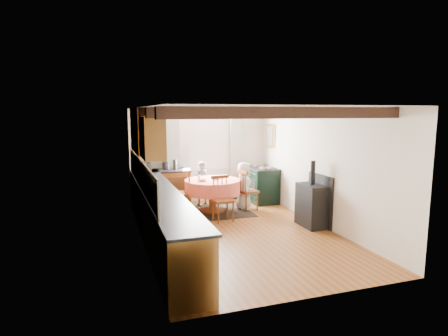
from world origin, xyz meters
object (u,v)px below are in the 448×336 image
object	(u,v)px
aga_range	(261,184)
chair_right	(248,190)
chair_near	(223,199)
child_far	(201,183)
cast_iron_stove	(312,194)
chair_left	(181,192)
dining_table	(212,196)
cup	(199,176)
child_right	(244,186)

from	to	relation	value
aga_range	chair_right	bearing A→B (deg)	-133.57
chair_near	aga_range	bearing A→B (deg)	37.98
child_far	aga_range	bearing A→B (deg)	156.28
chair_right	cast_iron_stove	world-z (taller)	cast_iron_stove
chair_near	chair_left	xyz separation A→B (m)	(-0.74, 0.80, 0.04)
aga_range	chair_left	bearing A→B (deg)	-165.44
chair_near	chair_right	xyz separation A→B (m)	(0.85, 0.70, 0.00)
dining_table	cup	xyz separation A→B (m)	(-0.24, 0.30, 0.43)
chair_left	child_right	distance (m)	1.52
child_far	cup	size ratio (longest dim) A/B	12.40
child_right	cup	bearing A→B (deg)	87.92
chair_right	dining_table	bearing A→B (deg)	74.13
cast_iron_stove	cup	distance (m)	2.70
dining_table	aga_range	bearing A→B (deg)	22.83
chair_near	chair_right	distance (m)	1.10
chair_right	aga_range	distance (m)	0.93
child_right	cup	world-z (taller)	child_right
chair_near	chair_left	size ratio (longest dim) A/B	0.93
child_far	cast_iron_stove	bearing A→B (deg)	105.87
chair_left	cast_iron_stove	xyz separation A→B (m)	(2.34, -1.71, 0.15)
chair_right	child_right	bearing A→B (deg)	27.23
dining_table	chair_near	distance (m)	0.75
dining_table	child_far	xyz separation A→B (m)	(-0.06, 0.77, 0.17)
child_right	child_far	bearing A→B (deg)	61.54
dining_table	cup	size ratio (longest dim) A/B	14.33
chair_right	child_far	world-z (taller)	child_far
child_far	child_right	distance (m)	1.12
chair_right	child_far	distance (m)	1.23
chair_near	chair_right	bearing A→B (deg)	34.80
child_far	chair_near	bearing A→B (deg)	73.97
dining_table	aga_range	distance (m)	1.64
dining_table	child_right	size ratio (longest dim) A/B	1.12
dining_table	child_far	bearing A→B (deg)	94.36
chair_near	chair_left	distance (m)	1.09
chair_right	cast_iron_stove	bearing A→B (deg)	-168.10
chair_near	dining_table	bearing A→B (deg)	86.47
chair_near	cup	bearing A→B (deg)	98.98
chair_near	cup	xyz separation A→B (m)	(-0.25, 1.04, 0.33)
dining_table	child_far	distance (m)	0.79
chair_left	cast_iron_stove	bearing A→B (deg)	64.75
child_right	aga_range	bearing A→B (deg)	-38.28
chair_left	child_right	size ratio (longest dim) A/B	0.92
child_far	chair_right	bearing A→B (deg)	119.92
chair_near	cast_iron_stove	size ratio (longest dim) A/B	0.72
chair_left	child_far	xyz separation A→B (m)	(0.66, 0.71, 0.03)
chair_right	aga_range	bearing A→B (deg)	-56.71
child_far	cup	world-z (taller)	child_far
chair_right	cup	size ratio (longest dim) A/B	11.00
aga_range	child_far	size ratio (longest dim) A/B	0.90
cast_iron_stove	child_far	size ratio (longest dim) A/B	1.22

